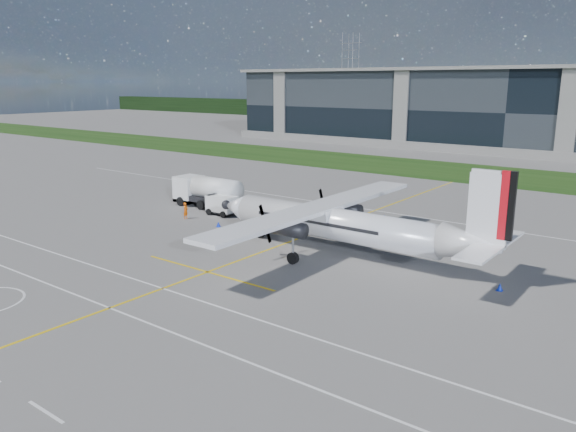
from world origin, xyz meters
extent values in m
plane|color=#5F5C5A|center=(0.00, 40.00, 0.00)|extent=(400.00, 400.00, 0.00)
cube|color=#17390F|center=(0.00, 48.00, 0.02)|extent=(400.00, 18.00, 0.04)
cube|color=black|center=(0.00, 80.00, 7.50)|extent=(120.00, 20.00, 15.00)
cube|color=yellow|center=(3.00, 10.00, 0.01)|extent=(0.20, 70.00, 0.01)
cube|color=white|center=(0.00, -14.00, 0.01)|extent=(90.00, 0.15, 0.01)
imported|color=#F25907|center=(-9.85, 3.86, 0.91)|extent=(0.67, 0.83, 1.83)
cone|color=#0B28C7|center=(-2.86, 1.35, 0.25)|extent=(0.36, 0.36, 0.50)
cone|color=#0B28C7|center=(-5.16, 3.50, 0.25)|extent=(0.36, 0.36, 0.50)
cone|color=#0B28C7|center=(-3.60, 4.88, 0.25)|extent=(0.36, 0.36, 0.50)
cone|color=#0B28C7|center=(20.28, 2.67, 0.25)|extent=(0.36, 0.36, 0.50)
cone|color=#0B28C7|center=(5.64, 15.05, 0.25)|extent=(0.36, 0.36, 0.50)
camera|label=1|loc=(29.82, -32.06, 12.89)|focal=35.00mm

